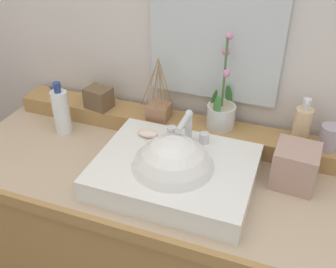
% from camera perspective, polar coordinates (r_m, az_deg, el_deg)
% --- Properties ---
extents(vanity_cabinet, '(1.42, 0.58, 0.83)m').
position_cam_1_polar(vanity_cabinet, '(1.59, -0.65, -16.66)').
color(vanity_cabinet, '#A57B46').
rests_on(vanity_cabinet, ground).
extents(back_ledge, '(1.34, 0.12, 0.07)m').
position_cam_1_polar(back_ledge, '(1.44, 2.26, 0.97)').
color(back_ledge, '#A57B46').
rests_on(back_ledge, vanity_cabinet).
extents(sink_basin, '(0.49, 0.38, 0.29)m').
position_cam_1_polar(sink_basin, '(1.22, 0.84, -5.88)').
color(sink_basin, white).
rests_on(sink_basin, vanity_cabinet).
extents(soap_bar, '(0.07, 0.04, 0.02)m').
position_cam_1_polar(soap_bar, '(1.31, -2.99, 0.13)').
color(soap_bar, beige).
rests_on(soap_bar, sink_basin).
extents(potted_plant, '(0.10, 0.12, 0.34)m').
position_cam_1_polar(potted_plant, '(1.37, 7.85, 3.39)').
color(potted_plant, silver).
rests_on(potted_plant, back_ledge).
extents(soap_dispenser, '(0.06, 0.06, 0.16)m').
position_cam_1_polar(soap_dispenser, '(1.35, 19.16, 1.42)').
color(soap_dispenser, '#DAB889').
rests_on(soap_dispenser, back_ledge).
extents(tumbler_cup, '(0.07, 0.07, 0.09)m').
position_cam_1_polar(tumbler_cup, '(1.36, 22.70, -0.51)').
color(tumbler_cup, '#9F92A2').
rests_on(tumbler_cup, back_ledge).
extents(reed_diffuser, '(0.11, 0.09, 0.24)m').
position_cam_1_polar(reed_diffuser, '(1.43, -1.34, 3.54)').
color(reed_diffuser, '#996A4B').
rests_on(reed_diffuser, back_ledge).
extents(trinket_box, '(0.11, 0.09, 0.08)m').
position_cam_1_polar(trinket_box, '(1.51, -10.19, 5.27)').
color(trinket_box, brown).
rests_on(trinket_box, back_ledge).
extents(lotion_bottle, '(0.06, 0.06, 0.21)m').
position_cam_1_polar(lotion_bottle, '(1.49, -15.46, 3.27)').
color(lotion_bottle, white).
rests_on(lotion_bottle, vanity_cabinet).
extents(tissue_box, '(0.14, 0.14, 0.13)m').
position_cam_1_polar(tissue_box, '(1.26, 18.21, -4.49)').
color(tissue_box, tan).
rests_on(tissue_box, vanity_cabinet).
extents(mirror, '(0.46, 0.02, 0.64)m').
position_cam_1_polar(mirror, '(1.31, 7.28, 17.93)').
color(mirror, silver).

